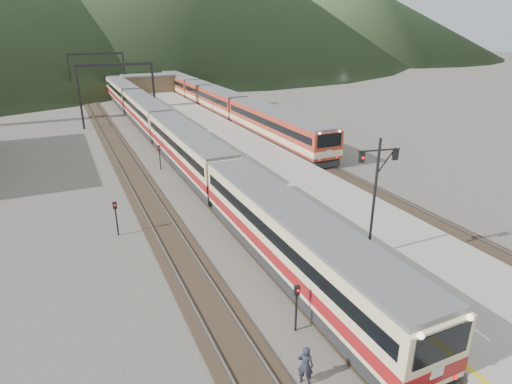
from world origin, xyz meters
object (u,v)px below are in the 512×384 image
worker (305,365)px  second_train (213,98)px  signal_mast (375,186)px  main_train (163,128)px

worker → second_train: bearing=-65.0°
worker → signal_mast: bearing=-102.2°
signal_mast → worker: 9.66m
second_train → worker: 54.17m
main_train → worker: main_train is taller
second_train → worker: (-14.75, -52.11, -1.28)m
second_train → signal_mast: signal_mast is taller
worker → main_train: bearing=-54.4°
signal_mast → worker: size_ratio=3.90×
second_train → worker: second_train is taller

